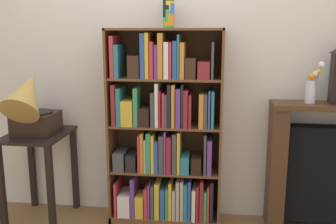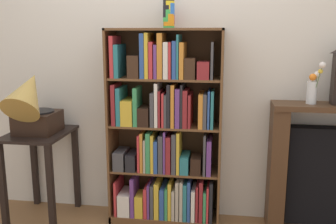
# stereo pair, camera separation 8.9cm
# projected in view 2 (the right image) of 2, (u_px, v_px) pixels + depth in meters

# --- Properties ---
(wall_back) EXTENTS (5.09, 0.08, 2.60)m
(wall_back) POSITION_uv_depth(u_px,v_px,m) (192.00, 61.00, 3.04)
(wall_back) COLOR silver
(wall_back) RESTS_ON ground
(bookshelf) EXTENTS (0.88, 0.31, 1.55)m
(bookshelf) POSITION_uv_depth(u_px,v_px,m) (164.00, 137.00, 3.00)
(bookshelf) COLOR brown
(bookshelf) RESTS_ON ground
(cup_stack) EXTENTS (0.09, 0.09, 0.21)m
(cup_stack) POSITION_uv_depth(u_px,v_px,m) (169.00, 14.00, 2.85)
(cup_stack) COLOR green
(cup_stack) RESTS_ON bookshelf
(side_table_left) EXTENTS (0.45, 0.56, 0.74)m
(side_table_left) POSITION_uv_depth(u_px,v_px,m) (40.00, 156.00, 3.06)
(side_table_left) COLOR black
(side_table_left) RESTS_ON ground
(gramophone) EXTENTS (0.30, 0.51, 0.57)m
(gramophone) POSITION_uv_depth(u_px,v_px,m) (31.00, 103.00, 2.89)
(gramophone) COLOR black
(gramophone) RESTS_ON side_table_left
(flower_vase) EXTENTS (0.11, 0.12, 0.31)m
(flower_vase) POSITION_uv_depth(u_px,v_px,m) (313.00, 87.00, 2.77)
(flower_vase) COLOR silver
(flower_vase) RESTS_ON fireplace_mantel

